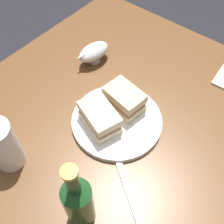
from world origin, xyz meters
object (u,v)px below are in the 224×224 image
object	(u,v)px
plate	(117,121)
fork	(130,193)
sandwich_half_left	(124,99)
pint_glass	(4,148)
cider_bottle	(78,202)
gravy_boat	(93,52)
sandwich_half_right	(100,118)

from	to	relation	value
plate	fork	size ratio (longest dim) A/B	1.47
plate	sandwich_half_left	bearing A→B (deg)	14.42
pint_glass	fork	bearing A→B (deg)	-67.77
cider_bottle	fork	bearing A→B (deg)	-26.71
sandwich_half_left	gravy_boat	bearing A→B (deg)	63.74
gravy_boat	sandwich_half_left	bearing A→B (deg)	-116.26
sandwich_half_right	pint_glass	distance (m)	0.26
cider_bottle	pint_glass	bearing A→B (deg)	92.83
gravy_boat	fork	size ratio (longest dim) A/B	0.76
pint_glass	gravy_boat	bearing A→B (deg)	10.54
gravy_boat	cider_bottle	size ratio (longest dim) A/B	0.54
sandwich_half_right	pint_glass	xyz separation A→B (m)	(-0.23, 0.12, 0.02)
sandwich_half_left	cider_bottle	bearing A→B (deg)	-159.70
plate	sandwich_half_left	distance (m)	0.07
sandwich_half_left	pint_glass	bearing A→B (deg)	157.62
plate	cider_bottle	xyz separation A→B (m)	(-0.26, -0.10, 0.09)
plate	cider_bottle	size ratio (longest dim) A/B	1.05
sandwich_half_left	gravy_boat	size ratio (longest dim) A/B	0.90
gravy_boat	pint_glass	bearing A→B (deg)	-169.46
sandwich_half_left	sandwich_half_right	bearing A→B (deg)	171.53
sandwich_half_right	cider_bottle	xyz separation A→B (m)	(-0.22, -0.13, 0.05)
sandwich_half_right	fork	bearing A→B (deg)	-119.53
cider_bottle	gravy_boat	bearing A→B (deg)	38.24
sandwich_half_right	gravy_boat	xyz separation A→B (m)	(0.20, 0.20, -0.01)
pint_glass	cider_bottle	bearing A→B (deg)	-87.17
fork	sandwich_half_right	bearing A→B (deg)	4.32
cider_bottle	fork	xyz separation A→B (m)	(0.11, -0.06, -0.09)
plate	cider_bottle	distance (m)	0.29
plate	gravy_boat	distance (m)	0.28
sandwich_half_left	sandwich_half_right	distance (m)	0.09
sandwich_half_left	plate	bearing A→B (deg)	-165.58
plate	sandwich_half_right	bearing A→B (deg)	148.64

